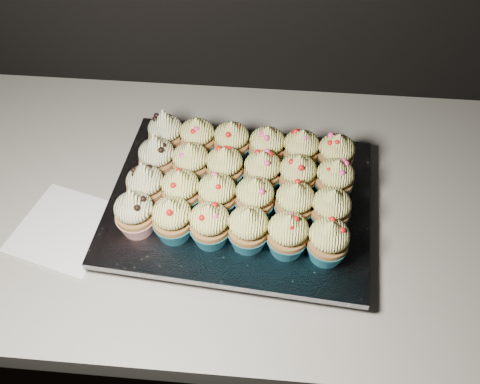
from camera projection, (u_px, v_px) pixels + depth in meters
The scene contains 29 objects.
cabinet at pixel (307, 326), 1.28m from camera, with size 2.40×0.60×0.86m, color black.
worktop at pixel (331, 210), 0.94m from camera, with size 2.44×0.64×0.04m, color beige.
napkin at pixel (66, 229), 0.89m from camera, with size 0.15×0.15×0.00m, color white.
baking_tray at pixel (240, 207), 0.91m from camera, with size 0.40×0.30×0.02m, color black.
foil_lining at pixel (240, 201), 0.89m from camera, with size 0.43×0.33×0.01m, color silver.
cupcake_0 at pixel (135, 213), 0.82m from camera, with size 0.06×0.06×0.10m.
cupcake_1 at pixel (173, 219), 0.81m from camera, with size 0.06×0.06×0.08m.
cupcake_2 at pixel (210, 224), 0.81m from camera, with size 0.06×0.06×0.08m.
cupcake_3 at pixel (248, 229), 0.80m from camera, with size 0.06×0.06×0.08m.
cupcake_4 at pixel (288, 234), 0.79m from camera, with size 0.06×0.06×0.08m.
cupcake_5 at pixel (328, 241), 0.79m from camera, with size 0.06×0.06×0.08m.
cupcake_6 at pixel (146, 186), 0.85m from camera, with size 0.06×0.06×0.10m.
cupcake_7 at pixel (181, 191), 0.85m from camera, with size 0.06×0.06×0.08m.
cupcake_8 at pixel (217, 195), 0.84m from camera, with size 0.06×0.06×0.08m.
cupcake_9 at pixel (255, 198), 0.84m from camera, with size 0.06×0.06×0.08m.
cupcake_10 at pixel (295, 203), 0.83m from camera, with size 0.06×0.06×0.08m.
cupcake_11 at pixel (331, 209), 0.82m from camera, with size 0.06×0.06×0.08m.
cupcake_12 at pixel (157, 158), 0.89m from camera, with size 0.06×0.06×0.10m.
cupcake_13 at pixel (191, 163), 0.89m from camera, with size 0.06×0.06×0.08m.
cupcake_14 at pixel (225, 167), 0.88m from camera, with size 0.06×0.06×0.08m.
cupcake_15 at pixel (262, 172), 0.88m from camera, with size 0.06×0.06×0.08m.
cupcake_16 at pixel (297, 175), 0.87m from camera, with size 0.06×0.06×0.08m.
cupcake_17 at pixel (335, 180), 0.86m from camera, with size 0.06×0.06×0.08m.
cupcake_18 at pixel (166, 133), 0.93m from camera, with size 0.06×0.06×0.10m.
cupcake_19 at pixel (198, 138), 0.93m from camera, with size 0.06×0.06×0.08m.
cupcake_20 at pixel (232, 142), 0.92m from camera, with size 0.06×0.06×0.08m.
cupcake_21 at pixel (267, 147), 0.91m from camera, with size 0.06×0.06×0.08m.
cupcake_22 at pixel (301, 150), 0.91m from camera, with size 0.06×0.06×0.08m.
cupcake_23 at pixel (336, 154), 0.90m from camera, with size 0.06×0.06×0.08m.
Camera 1 is at (-0.11, 1.10, 1.62)m, focal length 40.00 mm.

